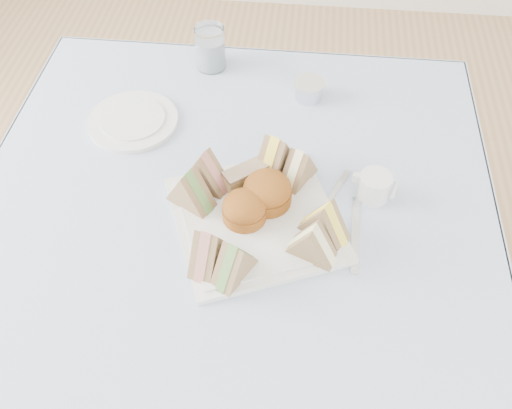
# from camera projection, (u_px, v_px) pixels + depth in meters

# --- Properties ---
(floor) EXTENTS (4.00, 4.00, 0.00)m
(floor) POSITION_uv_depth(u_px,v_px,m) (240.00, 367.00, 1.67)
(floor) COLOR #9E7751
(floor) RESTS_ON ground
(table) EXTENTS (0.90, 0.90, 0.74)m
(table) POSITION_uv_depth(u_px,v_px,m) (237.00, 302.00, 1.39)
(table) COLOR brown
(table) RESTS_ON floor
(tablecloth) EXTENTS (1.02, 1.02, 0.01)m
(tablecloth) POSITION_uv_depth(u_px,v_px,m) (232.00, 204.00, 1.11)
(tablecloth) COLOR #A8BDD4
(tablecloth) RESTS_ON table
(serving_plate) EXTENTS (0.38, 0.38, 0.01)m
(serving_plate) POSITION_uv_depth(u_px,v_px,m) (256.00, 220.00, 1.07)
(serving_plate) COLOR silver
(serving_plate) RESTS_ON tablecloth
(sandwich_fl_a) EXTENTS (0.07, 0.10, 0.08)m
(sandwich_fl_a) POSITION_uv_depth(u_px,v_px,m) (208.00, 247.00, 0.97)
(sandwich_fl_a) COLOR #93774F
(sandwich_fl_a) RESTS_ON serving_plate
(sandwich_fl_b) EXTENTS (0.08, 0.10, 0.08)m
(sandwich_fl_b) POSITION_uv_depth(u_px,v_px,m) (234.00, 260.00, 0.96)
(sandwich_fl_b) COLOR #93774F
(sandwich_fl_b) RESTS_ON serving_plate
(sandwich_fr_a) EXTENTS (0.10, 0.08, 0.08)m
(sandwich_fr_a) POSITION_uv_depth(u_px,v_px,m) (325.00, 219.00, 1.01)
(sandwich_fr_a) COLOR #93774F
(sandwich_fr_a) RESTS_ON serving_plate
(sandwich_fr_b) EXTENTS (0.10, 0.07, 0.08)m
(sandwich_fr_b) POSITION_uv_depth(u_px,v_px,m) (313.00, 241.00, 0.98)
(sandwich_fr_b) COLOR #93774F
(sandwich_fr_b) RESTS_ON serving_plate
(sandwich_bl_a) EXTENTS (0.10, 0.09, 0.08)m
(sandwich_bl_a) POSITION_uv_depth(u_px,v_px,m) (190.00, 188.00, 1.06)
(sandwich_bl_a) COLOR #93774F
(sandwich_bl_a) RESTS_ON serving_plate
(sandwich_bl_b) EXTENTS (0.11, 0.08, 0.09)m
(sandwich_bl_b) POSITION_uv_depth(u_px,v_px,m) (205.00, 170.00, 1.09)
(sandwich_bl_b) COLOR #93774F
(sandwich_bl_b) RESTS_ON serving_plate
(sandwich_br_a) EXTENTS (0.08, 0.10, 0.08)m
(sandwich_br_a) POSITION_uv_depth(u_px,v_px,m) (299.00, 165.00, 1.10)
(sandwich_br_a) COLOR #93774F
(sandwich_br_a) RESTS_ON serving_plate
(sandwich_br_b) EXTENTS (0.09, 0.11, 0.09)m
(sandwich_br_b) POSITION_uv_depth(u_px,v_px,m) (275.00, 154.00, 1.11)
(sandwich_br_b) COLOR #93774F
(sandwich_br_b) RESTS_ON serving_plate
(scone_left) EXTENTS (0.10, 0.10, 0.06)m
(scone_left) POSITION_uv_depth(u_px,v_px,m) (244.00, 208.00, 1.04)
(scone_left) COLOR brown
(scone_left) RESTS_ON serving_plate
(scone_right) EXTENTS (0.13, 0.13, 0.06)m
(scone_right) POSITION_uv_depth(u_px,v_px,m) (267.00, 191.00, 1.07)
(scone_right) COLOR brown
(scone_right) RESTS_ON serving_plate
(pastry_slice) EXTENTS (0.09, 0.08, 0.04)m
(pastry_slice) POSITION_uv_depth(u_px,v_px,m) (246.00, 176.00, 1.10)
(pastry_slice) COLOR tan
(pastry_slice) RESTS_ON serving_plate
(side_plate) EXTENTS (0.26, 0.26, 0.01)m
(side_plate) POSITION_uv_depth(u_px,v_px,m) (133.00, 121.00, 1.25)
(side_plate) COLOR silver
(side_plate) RESTS_ON tablecloth
(water_glass) EXTENTS (0.07, 0.07, 0.10)m
(water_glass) POSITION_uv_depth(u_px,v_px,m) (210.00, 48.00, 1.35)
(water_glass) COLOR white
(water_glass) RESTS_ON tablecloth
(tea_strainer) EXTENTS (0.07, 0.07, 0.04)m
(tea_strainer) POSITION_uv_depth(u_px,v_px,m) (309.00, 91.00, 1.29)
(tea_strainer) COLOR silver
(tea_strainer) RESTS_ON tablecloth
(knife) EXTENTS (0.02, 0.18, 0.00)m
(knife) POSITION_uv_depth(u_px,v_px,m) (355.00, 234.00, 1.05)
(knife) COLOR silver
(knife) RESTS_ON tablecloth
(fork) EXTENTS (0.08, 0.16, 0.00)m
(fork) POSITION_uv_depth(u_px,v_px,m) (324.00, 211.00, 1.09)
(fork) COLOR silver
(fork) RESTS_ON tablecloth
(creamer_jug) EXTENTS (0.08, 0.08, 0.05)m
(creamer_jug) POSITION_uv_depth(u_px,v_px,m) (374.00, 187.00, 1.09)
(creamer_jug) COLOR silver
(creamer_jug) RESTS_ON tablecloth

